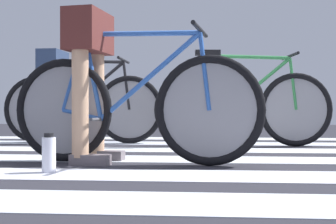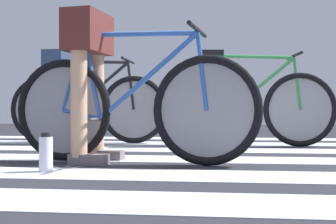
{
  "view_description": "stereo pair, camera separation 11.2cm",
  "coord_description": "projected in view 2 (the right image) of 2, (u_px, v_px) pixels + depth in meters",
  "views": [
    {
      "loc": [
        0.46,
        -3.45,
        0.39
      ],
      "look_at": [
        0.18,
        -0.06,
        0.36
      ],
      "focal_mm": 48.58,
      "sensor_mm": 36.0,
      "label": 1
    },
    {
      "loc": [
        0.57,
        -3.45,
        0.39
      ],
      "look_at": [
        0.18,
        -0.06,
        0.36
      ],
      "focal_mm": 48.58,
      "sensor_mm": 36.0,
      "label": 2
    }
  ],
  "objects": [
    {
      "name": "bicycle_1_of_3",
      "position": [
        131.0,
        106.0,
        3.05
      ],
      "size": [
        1.72,
        0.53,
        0.93
      ],
      "rotation": [
        0.0,
        0.0,
        -0.15
      ],
      "color": "black",
      "rests_on": "ground"
    },
    {
      "name": "cyclist_3_of_3",
      "position": [
        59.0,
        84.0,
        4.91
      ],
      "size": [
        0.32,
        0.42,
        0.99
      ],
      "rotation": [
        0.0,
        0.0,
        -0.03
      ],
      "color": "brown",
      "rests_on": "ground"
    },
    {
      "name": "cyclist_1_of_3",
      "position": [
        89.0,
        65.0,
        3.13
      ],
      "size": [
        0.37,
        0.44,
        1.03
      ],
      "rotation": [
        0.0,
        0.0,
        -0.15
      ],
      "color": "tan",
      "rests_on": "ground"
    },
    {
      "name": "ground",
      "position": [
        145.0,
        158.0,
        3.5
      ],
      "size": [
        18.0,
        14.0,
        0.02
      ],
      "color": "#292830"
    },
    {
      "name": "water_bottle",
      "position": [
        46.0,
        153.0,
        2.63
      ],
      "size": [
        0.08,
        0.08,
        0.23
      ],
      "color": "white",
      "rests_on": "ground"
    },
    {
      "name": "bicycle_3_of_3",
      "position": [
        87.0,
        107.0,
        4.87
      ],
      "size": [
        1.74,
        0.52,
        0.93
      ],
      "rotation": [
        0.0,
        0.0,
        -0.03
      ],
      "color": "black",
      "rests_on": "ground"
    },
    {
      "name": "bicycle_2_of_3",
      "position": [
        247.0,
        107.0,
        4.38
      ],
      "size": [
        1.73,
        0.52,
        0.93
      ],
      "rotation": [
        0.0,
        0.0,
        0.1
      ],
      "color": "black",
      "rests_on": "ground"
    },
    {
      "name": "crosswalk_markings",
      "position": [
        156.0,
        154.0,
        3.67
      ],
      "size": [
        5.35,
        4.2,
        0.0
      ],
      "color": "silver",
      "rests_on": "ground"
    }
  ]
}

